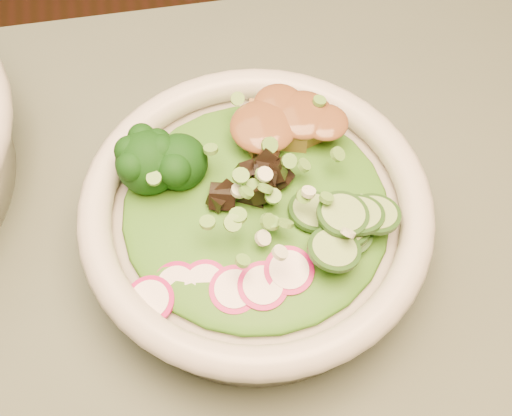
{
  "coord_description": "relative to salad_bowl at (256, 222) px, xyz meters",
  "views": [
    {
      "loc": [
        -0.1,
        -0.09,
        1.21
      ],
      "look_at": [
        -0.06,
        0.15,
        0.8
      ],
      "focal_mm": 50.0,
      "sensor_mm": 36.0,
      "label": 1
    }
  ],
  "objects": [
    {
      "name": "salad_bowl",
      "position": [
        0.0,
        0.0,
        0.0
      ],
      "size": [
        0.24,
        0.24,
        0.06
      ],
      "rotation": [
        0.0,
        0.0,
        -0.41
      ],
      "color": "beige",
      "rests_on": "dining_table"
    },
    {
      "name": "peanut_sauce",
      "position": [
        0.03,
        0.05,
        0.04
      ],
      "size": [
        0.06,
        0.05,
        0.01
      ],
      "primitive_type": "ellipsoid",
      "color": "brown",
      "rests_on": "tofu_cubes"
    },
    {
      "name": "scallion_garnish",
      "position": [
        -0.0,
        0.0,
        0.04
      ],
      "size": [
        0.17,
        0.17,
        0.02
      ],
      "primitive_type": null,
      "color": "#5A9835",
      "rests_on": "salad_bowl"
    },
    {
      "name": "mushroom_heap",
      "position": [
        0.0,
        0.01,
        0.03
      ],
      "size": [
        0.08,
        0.08,
        0.04
      ],
      "primitive_type": null,
      "rotation": [
        0.0,
        0.0,
        -0.41
      ],
      "color": "black",
      "rests_on": "salad_bowl"
    },
    {
      "name": "radish_slices",
      "position": [
        -0.02,
        -0.05,
        0.02
      ],
      "size": [
        0.1,
        0.07,
        0.02
      ],
      "primitive_type": null,
      "rotation": [
        0.0,
        0.0,
        -0.41
      ],
      "color": "#A70C50",
      "rests_on": "salad_bowl"
    },
    {
      "name": "lettuce_bed",
      "position": [
        0.0,
        0.0,
        0.02
      ],
      "size": [
        0.18,
        0.18,
        0.02
      ],
      "primitive_type": "ellipsoid",
      "color": "#2A6515",
      "rests_on": "salad_bowl"
    },
    {
      "name": "tofu_cubes",
      "position": [
        0.03,
        0.05,
        0.03
      ],
      "size": [
        0.09,
        0.08,
        0.03
      ],
      "primitive_type": null,
      "rotation": [
        0.0,
        0.0,
        -0.41
      ],
      "color": "olive",
      "rests_on": "salad_bowl"
    },
    {
      "name": "broccoli_florets",
      "position": [
        -0.05,
        0.02,
        0.03
      ],
      "size": [
        0.09,
        0.08,
        0.04
      ],
      "primitive_type": null,
      "rotation": [
        0.0,
        0.0,
        -0.41
      ],
      "color": "black",
      "rests_on": "salad_bowl"
    },
    {
      "name": "cucumber_slices",
      "position": [
        0.05,
        -0.03,
        0.03
      ],
      "size": [
        0.08,
        0.08,
        0.03
      ],
      "primitive_type": null,
      "rotation": [
        0.0,
        0.0,
        -0.41
      ],
      "color": "#9EC26C",
      "rests_on": "salad_bowl"
    }
  ]
}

